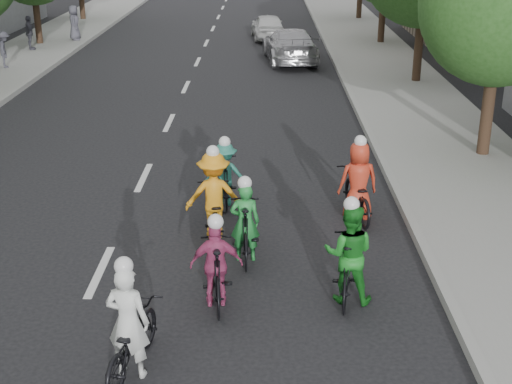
{
  "coord_description": "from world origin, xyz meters",
  "views": [
    {
      "loc": [
        2.99,
        -11.53,
        6.05
      ],
      "look_at": [
        2.83,
        1.47,
        1.0
      ],
      "focal_mm": 50.0,
      "sensor_mm": 36.0,
      "label": 1
    }
  ],
  "objects_px": {
    "spectator_0": "(4,50)",
    "cyclist_0": "(214,202)",
    "cyclist_4": "(245,228)",
    "cyclist_6": "(130,335)",
    "spectator_2": "(74,23)",
    "cyclist_1": "(348,261)",
    "follow_car_trail": "(268,26)",
    "follow_car_lead": "(290,45)",
    "spectator_1": "(30,33)",
    "cyclist_5": "(217,269)",
    "cyclist_2": "(225,177)",
    "cyclist_3": "(357,189)"
  },
  "relations": [
    {
      "from": "cyclist_3",
      "to": "cyclist_6",
      "type": "relative_size",
      "value": 1.04
    },
    {
      "from": "cyclist_0",
      "to": "follow_car_lead",
      "type": "xyz_separation_m",
      "value": [
        2.11,
        18.36,
        0.03
      ]
    },
    {
      "from": "cyclist_2",
      "to": "follow_car_trail",
      "type": "height_order",
      "value": "cyclist_2"
    },
    {
      "from": "cyclist_0",
      "to": "follow_car_trail",
      "type": "distance_m",
      "value": 24.65
    },
    {
      "from": "cyclist_6",
      "to": "cyclist_0",
      "type": "bearing_deg",
      "value": -89.12
    },
    {
      "from": "cyclist_3",
      "to": "cyclist_1",
      "type": "bearing_deg",
      "value": 72.38
    },
    {
      "from": "cyclist_3",
      "to": "spectator_2",
      "type": "relative_size",
      "value": 1.16
    },
    {
      "from": "cyclist_3",
      "to": "cyclist_4",
      "type": "height_order",
      "value": "cyclist_3"
    },
    {
      "from": "cyclist_0",
      "to": "cyclist_3",
      "type": "xyz_separation_m",
      "value": [
        2.98,
        0.92,
        -0.06
      ]
    },
    {
      "from": "cyclist_2",
      "to": "follow_car_lead",
      "type": "bearing_deg",
      "value": -101.22
    },
    {
      "from": "cyclist_2",
      "to": "cyclist_0",
      "type": "bearing_deg",
      "value": 80.96
    },
    {
      "from": "cyclist_4",
      "to": "spectator_0",
      "type": "relative_size",
      "value": 1.27
    },
    {
      "from": "cyclist_2",
      "to": "follow_car_trail",
      "type": "distance_m",
      "value": 22.96
    },
    {
      "from": "follow_car_trail",
      "to": "follow_car_lead",
      "type": "bearing_deg",
      "value": 93.45
    },
    {
      "from": "cyclist_3",
      "to": "spectator_0",
      "type": "distance_m",
      "value": 19.93
    },
    {
      "from": "cyclist_4",
      "to": "spectator_1",
      "type": "relative_size",
      "value": 1.2
    },
    {
      "from": "cyclist_3",
      "to": "cyclist_0",
      "type": "bearing_deg",
      "value": 9.05
    },
    {
      "from": "follow_car_trail",
      "to": "cyclist_2",
      "type": "bearing_deg",
      "value": 82.28
    },
    {
      "from": "cyclist_0",
      "to": "spectator_1",
      "type": "xyz_separation_m",
      "value": [
        -10.03,
        20.48,
        0.23
      ]
    },
    {
      "from": "spectator_0",
      "to": "spectator_1",
      "type": "distance_m",
      "value": 4.24
    },
    {
      "from": "cyclist_3",
      "to": "follow_car_lead",
      "type": "relative_size",
      "value": 0.39
    },
    {
      "from": "cyclist_0",
      "to": "cyclist_1",
      "type": "xyz_separation_m",
      "value": [
        2.4,
        -2.55,
        0.0
      ]
    },
    {
      "from": "cyclist_4",
      "to": "follow_car_trail",
      "type": "relative_size",
      "value": 0.49
    },
    {
      "from": "spectator_1",
      "to": "cyclist_3",
      "type": "bearing_deg",
      "value": -170.17
    },
    {
      "from": "spectator_0",
      "to": "cyclist_0",
      "type": "bearing_deg",
      "value": -168.94
    },
    {
      "from": "cyclist_1",
      "to": "cyclist_6",
      "type": "xyz_separation_m",
      "value": [
        -3.26,
        -2.11,
        -0.11
      ]
    },
    {
      "from": "cyclist_3",
      "to": "cyclist_5",
      "type": "xyz_separation_m",
      "value": [
        -2.75,
        -3.64,
        -0.02
      ]
    },
    {
      "from": "cyclist_1",
      "to": "cyclist_6",
      "type": "distance_m",
      "value": 3.89
    },
    {
      "from": "cyclist_6",
      "to": "spectator_2",
      "type": "relative_size",
      "value": 1.12
    },
    {
      "from": "cyclist_1",
      "to": "cyclist_2",
      "type": "distance_m",
      "value": 4.8
    },
    {
      "from": "spectator_0",
      "to": "cyclist_3",
      "type": "bearing_deg",
      "value": -160.2
    },
    {
      "from": "spectator_0",
      "to": "spectator_2",
      "type": "bearing_deg",
      "value": -29.02
    },
    {
      "from": "cyclist_1",
      "to": "cyclist_5",
      "type": "height_order",
      "value": "cyclist_1"
    },
    {
      "from": "follow_car_trail",
      "to": "cyclist_6",
      "type": "bearing_deg",
      "value": 80.88
    },
    {
      "from": "cyclist_5",
      "to": "spectator_0",
      "type": "distance_m",
      "value": 21.44
    },
    {
      "from": "cyclist_4",
      "to": "cyclist_6",
      "type": "xyz_separation_m",
      "value": [
        -1.51,
        -3.63,
        -0.02
      ]
    },
    {
      "from": "follow_car_trail",
      "to": "spectator_2",
      "type": "bearing_deg",
      "value": 2.32
    },
    {
      "from": "cyclist_3",
      "to": "spectator_2",
      "type": "bearing_deg",
      "value": -70.8
    },
    {
      "from": "follow_car_trail",
      "to": "spectator_2",
      "type": "xyz_separation_m",
      "value": [
        -9.8,
        -1.29,
        0.35
      ]
    },
    {
      "from": "spectator_1",
      "to": "cyclist_5",
      "type": "bearing_deg",
      "value": -179.94
    },
    {
      "from": "cyclist_5",
      "to": "cyclist_1",
      "type": "bearing_deg",
      "value": 179.17
    },
    {
      "from": "cyclist_1",
      "to": "follow_car_trail",
      "type": "bearing_deg",
      "value": -78.02
    },
    {
      "from": "cyclist_4",
      "to": "follow_car_lead",
      "type": "relative_size",
      "value": 0.37
    },
    {
      "from": "cyclist_6",
      "to": "follow_car_trail",
      "type": "xyz_separation_m",
      "value": [
        2.02,
        29.28,
        0.07
      ]
    },
    {
      "from": "cyclist_6",
      "to": "follow_car_lead",
      "type": "height_order",
      "value": "cyclist_6"
    },
    {
      "from": "cyclist_0",
      "to": "follow_car_trail",
      "type": "xyz_separation_m",
      "value": [
        1.16,
        24.62,
        -0.04
      ]
    },
    {
      "from": "spectator_2",
      "to": "spectator_1",
      "type": "bearing_deg",
      "value": 143.98
    },
    {
      "from": "cyclist_3",
      "to": "cyclist_5",
      "type": "height_order",
      "value": "cyclist_3"
    },
    {
      "from": "follow_car_lead",
      "to": "spectator_1",
      "type": "distance_m",
      "value": 12.32
    },
    {
      "from": "cyclist_6",
      "to": "follow_car_lead",
      "type": "relative_size",
      "value": 0.38
    }
  ]
}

